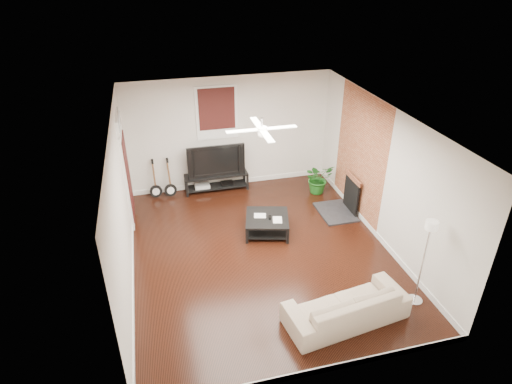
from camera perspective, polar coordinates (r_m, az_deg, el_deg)
room at (r=8.01m, az=0.71°, el=0.22°), size 5.01×6.01×2.81m
brick_accent at (r=9.70m, az=13.54°, el=4.72°), size 0.02×2.20×2.80m
fireplace at (r=9.99m, az=11.46°, el=-0.34°), size 0.80×1.10×0.92m
window_back at (r=10.41m, az=-5.18°, el=10.35°), size 1.00×0.06×1.30m
door_left at (r=9.58m, az=-16.73°, el=2.97°), size 0.08×1.00×2.50m
tv_stand at (r=10.90m, az=-5.22°, el=1.32°), size 1.57×0.42×0.44m
tv at (r=10.64m, az=-5.39°, el=4.34°), size 1.40×0.18×0.81m
coffee_table at (r=9.24m, az=1.46°, el=-4.31°), size 1.09×1.09×0.37m
sofa at (r=7.32m, az=11.82°, el=-14.46°), size 2.09×1.07×0.58m
floor_lamp at (r=7.66m, az=21.13°, el=-8.72°), size 0.31×0.31×1.64m
potted_plant at (r=10.79m, az=8.21°, el=1.79°), size 0.77×0.70×0.76m
guitar_left at (r=10.66m, az=-13.23°, el=1.57°), size 0.31×0.22×0.97m
guitar_right at (r=10.63m, az=-11.34°, el=1.73°), size 0.33×0.25×0.97m
ceiling_fan at (r=7.51m, az=0.76°, el=8.28°), size 1.24×1.24×0.32m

